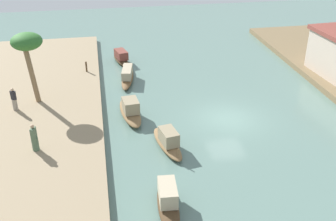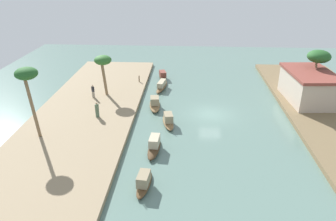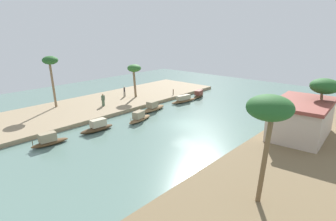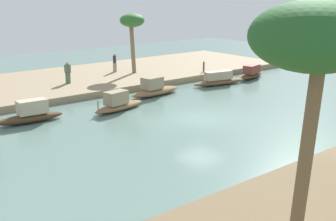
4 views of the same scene
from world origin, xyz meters
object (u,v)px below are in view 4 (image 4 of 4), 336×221
(sampan_foreground, at_px, (31,114))
(mooring_post, at_px, (204,67))
(sampan_with_red_awning, at_px, (118,103))
(person_by_mooring, at_px, (68,74))
(sampan_near_left_bank, at_px, (219,80))
(sampan_open_hull, at_px, (251,73))
(palm_tree_left_near, at_px, (132,23))
(sampan_upstream_small, at_px, (155,89))
(person_on_near_bank, at_px, (115,64))
(palm_tree_right_short, at_px, (314,44))

(sampan_foreground, bearing_deg, mooring_post, -163.73)
(sampan_foreground, relative_size, sampan_with_red_awning, 0.99)
(person_by_mooring, bearing_deg, mooring_post, -5.37)
(sampan_near_left_bank, xyz_separation_m, person_by_mooring, (10.24, -6.23, 0.76))
(sampan_open_hull, distance_m, person_by_mooring, 15.62)
(sampan_with_red_awning, bearing_deg, sampan_foreground, -20.91)
(person_by_mooring, xyz_separation_m, palm_tree_left_near, (-6.56, -0.66, 3.55))
(sampan_near_left_bank, height_order, sampan_foreground, sampan_foreground)
(sampan_near_left_bank, relative_size, sampan_open_hull, 1.39)
(sampan_open_hull, distance_m, mooring_post, 4.18)
(sampan_with_red_awning, height_order, sampan_open_hull, sampan_with_red_awning)
(sampan_upstream_small, bearing_deg, palm_tree_left_near, -118.01)
(palm_tree_left_near, bearing_deg, sampan_foreground, 30.99)
(sampan_near_left_bank, bearing_deg, mooring_post, -103.14)
(sampan_near_left_bank, distance_m, sampan_upstream_small, 6.30)
(mooring_post, bearing_deg, sampan_near_left_bank, 67.16)
(palm_tree_left_near, bearing_deg, sampan_upstream_small, 68.23)
(person_on_near_bank, relative_size, mooring_post, 1.86)
(sampan_open_hull, xyz_separation_m, palm_tree_left_near, (7.83, -6.70, 4.27))
(sampan_with_red_awning, bearing_deg, sampan_near_left_bank, 177.17)
(sampan_near_left_bank, bearing_deg, sampan_upstream_small, 6.40)
(mooring_post, xyz_separation_m, palm_tree_right_short, (18.96, 23.21, 5.56))
(person_on_near_bank, relative_size, palm_tree_right_short, 0.24)
(sampan_with_red_awning, height_order, palm_tree_left_near, palm_tree_left_near)
(sampan_foreground, relative_size, sampan_open_hull, 1.13)
(person_on_near_bank, xyz_separation_m, palm_tree_left_near, (-1.08, 1.27, 3.56))
(sampan_foreground, distance_m, palm_tree_left_near, 15.04)
(sampan_foreground, xyz_separation_m, sampan_with_red_awning, (-5.41, 0.96, -0.04))
(sampan_with_red_awning, distance_m, sampan_upstream_small, 4.73)
(palm_tree_right_short, bearing_deg, sampan_foreground, -94.46)
(sampan_with_red_awning, distance_m, sampan_open_hull, 14.89)
(person_on_near_bank, distance_m, palm_tree_right_short, 31.30)
(sampan_near_left_bank, relative_size, sampan_with_red_awning, 1.21)
(sampan_open_hull, distance_m, person_on_near_bank, 11.98)
(sampan_upstream_small, distance_m, person_by_mooring, 7.11)
(sampan_foreground, xyz_separation_m, palm_tree_right_short, (1.51, 19.36, 5.98))
(sampan_foreground, distance_m, person_on_near_bank, 14.27)
(mooring_post, bearing_deg, sampan_with_red_awning, 21.78)
(sampan_foreground, relative_size, palm_tree_left_near, 0.80)
(palm_tree_left_near, bearing_deg, sampan_open_hull, 139.46)
(sampan_near_left_bank, height_order, person_on_near_bank, person_on_near_bank)
(sampan_foreground, xyz_separation_m, person_by_mooring, (-5.81, -6.77, 0.70))
(sampan_open_hull, relative_size, palm_tree_right_short, 0.52)
(sampan_upstream_small, height_order, sampan_open_hull, sampan_upstream_small)
(sampan_open_hull, height_order, palm_tree_left_near, palm_tree_left_near)
(sampan_upstream_small, distance_m, palm_tree_left_near, 8.23)
(person_by_mooring, relative_size, palm_tree_right_short, 0.25)
(sampan_upstream_small, height_order, person_on_near_bank, person_on_near_bank)
(sampan_upstream_small, bearing_deg, sampan_open_hull, 172.82)
(sampan_upstream_small, bearing_deg, palm_tree_right_short, 54.67)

